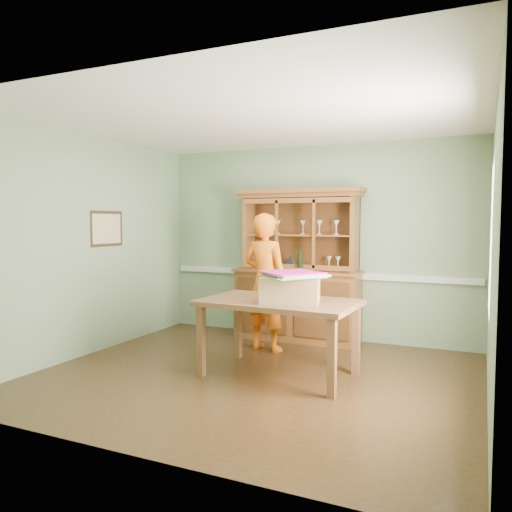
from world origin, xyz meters
The scene contains 14 objects.
floor centered at (0.00, 0.00, 0.00)m, with size 4.50×4.50×0.00m, color #402B14.
ceiling centered at (0.00, 0.00, 2.70)m, with size 4.50×4.50×0.00m, color white.
wall_back centered at (0.00, 2.00, 1.35)m, with size 4.50×4.50×0.00m, color gray.
wall_left centered at (-2.25, 0.00, 1.35)m, with size 4.00×4.00×0.00m, color gray.
wall_right centered at (2.25, 0.00, 1.35)m, with size 4.00×4.00×0.00m, color gray.
wall_front centered at (0.00, -2.00, 1.35)m, with size 4.50×4.50×0.00m, color gray.
chair_rail centered at (0.00, 1.98, 0.90)m, with size 4.41×0.05×0.08m, color silver.
framed_map centered at (-2.23, 0.30, 1.55)m, with size 0.03×0.60×0.46m.
window_panel centered at (2.23, -0.30, 1.50)m, with size 0.03×0.96×1.36m.
china_hutch centered at (-0.15, 1.76, 0.73)m, with size 1.77×0.59×2.09m.
dining_table centered at (0.22, 0.13, 0.72)m, with size 1.67×1.05×0.81m.
cardboard_box centered at (0.39, 0.04, 0.95)m, with size 0.58×0.46×0.27m, color #96784D.
kite_stack centered at (0.44, 0.01, 1.11)m, with size 0.74×0.74×0.05m.
person centered at (-0.33, 1.05, 0.87)m, with size 0.64×0.42×1.75m, color orange.
Camera 1 is at (2.18, -4.73, 1.65)m, focal length 35.00 mm.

